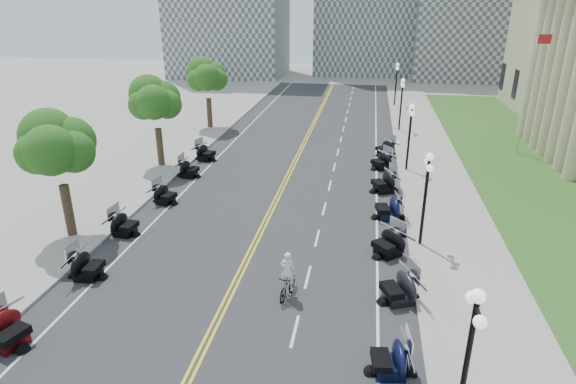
{
  "coord_description": "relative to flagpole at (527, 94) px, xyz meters",
  "views": [
    {
      "loc": [
        5.48,
        -19.2,
        12.05
      ],
      "look_at": [
        1.35,
        5.44,
        2.0
      ],
      "focal_mm": 30.0,
      "sensor_mm": 36.0,
      "label": 1
    }
  ],
  "objects": [
    {
      "name": "lane_dash_15",
      "position": [
        -14.8,
        14.0,
        -4.99
      ],
      "size": [
        0.12,
        2.0,
        0.0
      ],
      "primitive_type": "cube",
      "color": "white",
      "rests_on": "road"
    },
    {
      "name": "motorcycle_s_9",
      "position": [
        -25.12,
        -5.96,
        -4.3
      ],
      "size": [
        2.44,
        2.44,
        1.41
      ],
      "primitive_type": null,
      "rotation": [
        0.0,
        0.0,
        1.33
      ],
      "color": "black",
      "rests_on": "road"
    },
    {
      "name": "distant_block_c",
      "position": [
        4.0,
        43.0,
        6.0
      ],
      "size": [
        20.0,
        14.0,
        22.0
      ],
      "primitive_type": "cube",
      "color": "gray",
      "rests_on": "ground"
    },
    {
      "name": "bicycle",
      "position": [
        -15.48,
        -23.67,
        -4.44
      ],
      "size": [
        0.87,
        1.92,
        1.11
      ],
      "primitive_type": "imported",
      "rotation": [
        0.0,
        0.0,
        -0.19
      ],
      "color": "#A51414",
      "rests_on": "road"
    },
    {
      "name": "motorcycle_n_7",
      "position": [
        -10.96,
        -14.83,
        -4.23
      ],
      "size": [
        2.54,
        2.54,
        1.54
      ],
      "primitive_type": null,
      "rotation": [
        0.0,
        0.0,
        -1.4
      ],
      "color": "black",
      "rests_on": "road"
    },
    {
      "name": "flagpole",
      "position": [
        0.0,
        0.0,
        0.0
      ],
      "size": [
        1.1,
        0.2,
        10.0
      ],
      "primitive_type": null,
      "color": "silver",
      "rests_on": "ground"
    },
    {
      "name": "motorcycle_s_5",
      "position": [
        -24.85,
        -23.73,
        -4.3
      ],
      "size": [
        2.1,
        2.1,
        1.41
      ],
      "primitive_type": null,
      "rotation": [
        0.0,
        0.0,
        1.61
      ],
      "color": "black",
      "rests_on": "road"
    },
    {
      "name": "motorcycle_n_5",
      "position": [
        -10.74,
        -23.26,
        -4.26
      ],
      "size": [
        2.79,
        2.79,
        1.48
      ],
      "primitive_type": null,
      "rotation": [
        0.0,
        0.0,
        -1.16
      ],
      "color": "black",
      "rests_on": "road"
    },
    {
      "name": "motorcycle_s_6",
      "position": [
        -25.27,
        -19.34,
        -4.31
      ],
      "size": [
        2.12,
        2.12,
        1.37
      ],
      "primitive_type": null,
      "rotation": [
        0.0,
        0.0,
        1.49
      ],
      "color": "black",
      "rests_on": "road"
    },
    {
      "name": "edge_line_south",
      "position": [
        -24.4,
        -12.0,
        -4.99
      ],
      "size": [
        0.12,
        90.0,
        0.0
      ],
      "primitive_type": "cube",
      "color": "white",
      "rests_on": "road"
    },
    {
      "name": "motorcycle_s_8",
      "position": [
        -25.06,
        -9.92,
        -4.32
      ],
      "size": [
        2.08,
        2.08,
        1.36
      ],
      "primitive_type": null,
      "rotation": [
        0.0,
        0.0,
        1.5
      ],
      "color": "black",
      "rests_on": "road"
    },
    {
      "name": "edge_line_north",
      "position": [
        -11.6,
        -12.0,
        -4.99
      ],
      "size": [
        0.12,
        90.0,
        0.0
      ],
      "primitive_type": "cube",
      "color": "white",
      "rests_on": "road"
    },
    {
      "name": "sidewalk_north",
      "position": [
        -7.5,
        -12.0,
        -4.92
      ],
      "size": [
        5.0,
        90.0,
        0.15
      ],
      "primitive_type": "cube",
      "color": "#9E9991",
      "rests_on": "ground"
    },
    {
      "name": "lane_dash_10",
      "position": [
        -14.8,
        -6.0,
        -4.99
      ],
      "size": [
        0.12,
        2.0,
        0.0
      ],
      "primitive_type": "cube",
      "color": "white",
      "rests_on": "road"
    },
    {
      "name": "tree_2",
      "position": [
        -28.0,
        -20.0,
        -0.25
      ],
      "size": [
        4.8,
        4.8,
        9.2
      ],
      "primitive_type": null,
      "color": "#235619",
      "rests_on": "sidewalk_south"
    },
    {
      "name": "motorcycle_n_4",
      "position": [
        -11.23,
        -27.69,
        -4.32
      ],
      "size": [
        2.2,
        2.2,
        1.37
      ],
      "primitive_type": null,
      "rotation": [
        0.0,
        0.0,
        -1.43
      ],
      "color": "black",
      "rests_on": "road"
    },
    {
      "name": "street_lamp_2",
      "position": [
        -9.4,
        -18.0,
        -2.4
      ],
      "size": [
        0.5,
        1.2,
        4.9
      ],
      "primitive_type": null,
      "color": "black",
      "rests_on": "sidewalk_north"
    },
    {
      "name": "lane_dash_7",
      "position": [
        -14.8,
        -18.0,
        -4.99
      ],
      "size": [
        0.12,
        2.0,
        0.0
      ],
      "primitive_type": "cube",
      "color": "white",
      "rests_on": "road"
    },
    {
      "name": "lane_dash_17",
      "position": [
        -14.8,
        22.0,
        -4.99
      ],
      "size": [
        0.12,
        2.0,
        0.0
      ],
      "primitive_type": "cube",
      "color": "white",
      "rests_on": "road"
    },
    {
      "name": "lane_dash_8",
      "position": [
        -14.8,
        -14.0,
        -4.99
      ],
      "size": [
        0.12,
        2.0,
        0.0
      ],
      "primitive_type": "cube",
      "color": "white",
      "rests_on": "road"
    },
    {
      "name": "centerline_yellow_a",
      "position": [
        -18.12,
        -12.0,
        -4.99
      ],
      "size": [
        0.12,
        90.0,
        0.0
      ],
      "primitive_type": "cube",
      "color": "yellow",
      "rests_on": "road"
    },
    {
      "name": "lane_dash_19",
      "position": [
        -14.8,
        30.0,
        -4.99
      ],
      "size": [
        0.12,
        2.0,
        0.0
      ],
      "primitive_type": "cube",
      "color": "white",
      "rests_on": "road"
    },
    {
      "name": "centerline_yellow_b",
      "position": [
        -17.88,
        -12.0,
        -4.99
      ],
      "size": [
        0.12,
        90.0,
        0.0
      ],
      "primitive_type": "cube",
      "color": "yellow",
      "rests_on": "road"
    },
    {
      "name": "motorcycle_s_7",
      "position": [
        -24.82,
        -14.82,
        -4.35
      ],
      "size": [
        2.25,
        2.25,
        1.31
      ],
      "primitive_type": null,
      "rotation": [
        0.0,
        0.0,
        1.34
      ],
      "color": "black",
      "rests_on": "road"
    },
    {
      "name": "street_lamp_5",
      "position": [
        -9.4,
        18.0,
        -2.4
      ],
      "size": [
        0.5,
        1.2,
        4.9
      ],
      "primitive_type": null,
      "color": "black",
      "rests_on": "sidewalk_north"
    },
    {
      "name": "street_lamp_4",
      "position": [
        -9.4,
        6.0,
        -2.4
      ],
      "size": [
        0.5,
        1.2,
        4.9
      ],
      "primitive_type": null,
      "color": "black",
      "rests_on": "sidewalk_north"
    },
    {
      "name": "road",
      "position": [
        -18.0,
        -12.0,
        -5.0
      ],
      "size": [
        16.0,
        90.0,
        0.01
      ],
      "primitive_type": "cube",
      "color": "#333335",
      "rests_on": "ground"
    },
    {
      "name": "lane_dash_6",
      "position": [
        -14.8,
        -22.0,
        -4.99
      ],
      "size": [
        0.12,
        2.0,
        0.0
      ],
      "primitive_type": "cube",
      "color": "white",
      "rests_on": "road"
    },
    {
      "name": "ground",
      "position": [
        -18.0,
        -22.0,
        -5.0
      ],
      "size": [
        160.0,
        160.0,
        0.0
      ],
      "primitive_type": "plane",
      "color": "gray"
    },
    {
      "name": "cyclist_rider",
      "position": [
        -15.48,
        -23.67,
        -2.98
      ],
      "size": [
        0.66,
        0.43,
        1.81
      ],
      "primitive_type": "imported",
      "rotation": [
        0.0,
        0.0,
        3.14
      ],
      "color": "white",
      "rests_on": "bicycle"
    },
    {
      "name": "motorcycle_n_6",
      "position": [
        -11.08,
        -19.24,
        -4.27
      ],
      "size": [
        2.97,
        2.97,
        1.47
      ],
      "primitive_type": null,
      "rotation": [
        0.0,
        0.0,
        -0.83
      ],
      "color": "black",
      "rests_on": "road"
    },
    {
      "name": "lane_dash_11",
      "position": [
        -14.8,
        -2.0,
        -4.99
      ],
      "size": [
        0.12,
        2.0,
        0.0
      ],
      "primitive_type": "cube",
      "color": "white",
      "rests_on": "road"
    },
    {
      "name": "motorcycle_n_9",
      "position": [
        -11.26,
        -5.8,
        -4.3
      ],
      "size": [
        2.79,
        2.79,
        1.39
      ],
      "primitive_type": null,
      "rotation": [
        0.0,
        0.0,
        -0.92
      ],
      "color": "black",
      "rests_on": "road"
    },
    {
      "name": "street_lamp_3",
      "position": [
        -9.4,
        -6.0,
        -2.4
      ],
      "size": [
        0.5,
        1.2,
        4.9
      ],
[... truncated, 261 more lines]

